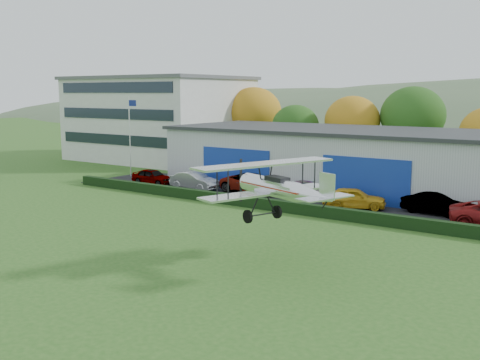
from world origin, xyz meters
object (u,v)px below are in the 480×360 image
Objects in this scene: car_2 at (254,183)px; car_4 at (354,198)px; car_0 at (153,177)px; car_3 at (310,190)px; biplane at (278,186)px; flagpole at (130,129)px; car_5 at (435,204)px; car_1 at (194,180)px; hangar at (393,162)px; office_block at (160,118)px.

car_2 is 1.26× the size of car_4.
car_0 is 19.76m from car_4.
biplane reaches higher than car_3.
car_0 is 0.91× the size of car_4.
car_0 is at bearing 166.91° from biplane.
car_3 is at bearing 47.38° from car_4.
car_5 is (30.32, -0.66, -4.00)m from flagpole.
car_0 reaches higher than car_3.
car_4 is at bearing 118.84° from biplane.
car_3 is at bearing -78.05° from car_1.
hangar reaches higher than car_1.
hangar reaches higher than car_2.
car_4 is 5.58m from car_5.
car_2 is 1.19× the size of car_3.
hangar is at bearing -68.98° from car_0.
car_4 is 1.02× the size of car_5.
car_0 is at bearing -49.20° from office_block.
car_3 is 17.82m from biplane.
car_1 is (4.88, 0.13, 0.06)m from car_0.
car_3 is at bearing 95.19° from car_5.
flagpole is 25.31m from car_4.
office_block is 24.11m from car_1.
hangar is 1.97× the size of office_block.
car_4 is at bearing -89.80° from hangar.
car_2 is (23.38, -13.73, -4.37)m from office_block.
car_4 is at bearing -90.94° from car_0.
office_block is at bearing 38.87° from car_0.
car_3 is 1.06× the size of car_4.
car_0 is at bearing 100.07° from car_5.
biplane is (6.72, -16.20, 3.19)m from car_3.
hangar is 5.13× the size of biplane.
biplane is (22.06, -14.31, 3.18)m from car_0.
car_4 is at bearing -97.23° from car_2.
car_4 is at bearing -4.66° from flagpole.
car_1 reaches higher than car_0.
office_block is 4.54× the size of car_4.
flagpole reaches higher than car_2.
car_3 is (10.46, 1.75, -0.07)m from car_1.
office_block is 4.99× the size of car_0.
car_2 is at bearing -2.74° from flagpole.
car_2 is at bearing -145.12° from hangar.
office_block reaches higher than car_4.
flagpole is at bearing 79.84° from car_1.
car_0 is (13.27, -15.38, -4.46)m from office_block.
car_1 is 14.87m from car_4.
car_0 is at bearing 67.60° from car_4.
hangar reaches higher than car_5.
hangar is 8.95× the size of car_4.
biplane is (35.33, -29.69, -1.28)m from office_block.
car_2 reaches higher than car_5.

